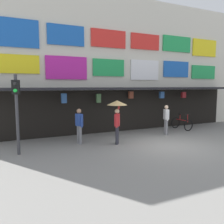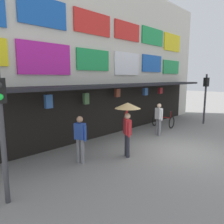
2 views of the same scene
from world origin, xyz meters
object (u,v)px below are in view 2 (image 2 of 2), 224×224
(bicycle_parked, at_px, (163,121))
(pedestrian_in_green, at_px, (80,137))
(pedestrian_in_yellow, at_px, (159,118))
(pedestrian_with_umbrella, at_px, (128,114))
(traffic_light_far, at_px, (206,91))
(traffic_light_near, at_px, (1,115))

(bicycle_parked, height_order, pedestrian_in_green, pedestrian_in_green)
(pedestrian_in_green, relative_size, pedestrian_in_yellow, 1.00)
(bicycle_parked, bearing_deg, pedestrian_in_yellow, -156.53)
(bicycle_parked, distance_m, pedestrian_with_umbrella, 5.65)
(traffic_light_far, relative_size, pedestrian_with_umbrella, 1.54)
(pedestrian_in_green, distance_m, pedestrian_with_umbrella, 1.92)
(pedestrian_with_umbrella, bearing_deg, bicycle_parked, 16.41)
(traffic_light_near, distance_m, bicycle_parked, 9.87)
(bicycle_parked, bearing_deg, traffic_light_near, -171.57)
(pedestrian_in_green, bearing_deg, traffic_light_far, -3.77)
(traffic_light_far, xyz_separation_m, pedestrian_in_green, (-9.58, 0.63, -1.19))
(traffic_light_near, bearing_deg, pedestrian_in_yellow, 4.54)
(traffic_light_far, bearing_deg, pedestrian_in_green, 176.23)
(bicycle_parked, distance_m, pedestrian_in_green, 6.97)
(bicycle_parked, height_order, pedestrian_with_umbrella, pedestrian_with_umbrella)
(traffic_light_near, distance_m, traffic_light_far, 12.29)
(traffic_light_near, xyz_separation_m, pedestrian_in_green, (2.71, 0.65, -1.19))
(traffic_light_near, relative_size, pedestrian_in_green, 1.90)
(bicycle_parked, bearing_deg, pedestrian_with_umbrella, -163.59)
(traffic_light_near, distance_m, pedestrian_in_yellow, 7.86)
(traffic_light_far, distance_m, pedestrian_with_umbrella, 7.98)
(traffic_light_far, distance_m, bicycle_parked, 3.49)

